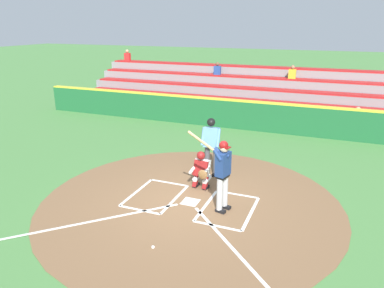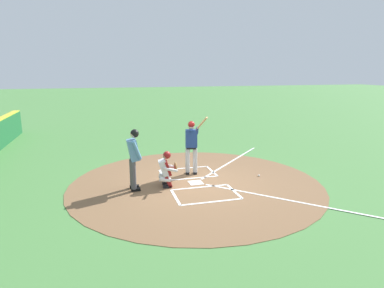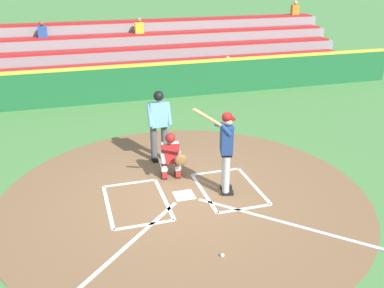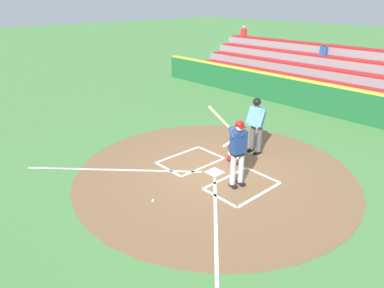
# 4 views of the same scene
# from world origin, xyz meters

# --- Properties ---
(ground_plane) EXTENTS (120.00, 120.00, 0.00)m
(ground_plane) POSITION_xyz_m (0.00, 0.00, 0.00)
(ground_plane) COLOR #4C8442
(dirt_circle) EXTENTS (8.00, 8.00, 0.01)m
(dirt_circle) POSITION_xyz_m (0.00, 0.00, 0.01)
(dirt_circle) COLOR brown
(dirt_circle) RESTS_ON ground
(home_plate_and_chalk) EXTENTS (7.93, 4.91, 0.01)m
(home_plate_and_chalk) POSITION_xyz_m (0.00, 0.88, 0.01)
(home_plate_and_chalk) COLOR white
(home_plate_and_chalk) RESTS_ON dirt_circle
(batter) EXTENTS (1.05, 0.54, 2.13)m
(batter) POSITION_xyz_m (-0.90, 0.11, 1.10)
(batter) COLOR #BCBCBC
(batter) RESTS_ON ground
(catcher) EXTENTS (0.59, 0.65, 1.13)m
(catcher) POSITION_xyz_m (0.04, -0.95, 0.59)
(catcher) COLOR black
(catcher) RESTS_ON ground
(plate_umpire) EXTENTS (0.59, 0.42, 1.86)m
(plate_umpire) POSITION_xyz_m (0.10, -1.95, 1.08)
(plate_umpire) COLOR #4C4C51
(plate_umpire) RESTS_ON ground
(baseball) EXTENTS (0.07, 0.07, 0.07)m
(baseball) POSITION_xyz_m (-0.06, 2.25, 0.04)
(baseball) COLOR white
(baseball) RESTS_ON ground
(backstop_wall) EXTENTS (22.00, 0.36, 1.31)m
(backstop_wall) POSITION_xyz_m (0.00, -7.50, 0.65)
(backstop_wall) COLOR #1E6033
(backstop_wall) RESTS_ON ground
(bleacher_stand) EXTENTS (20.00, 4.25, 3.00)m
(bleacher_stand) POSITION_xyz_m (-0.00, -10.77, 0.85)
(bleacher_stand) COLOR gray
(bleacher_stand) RESTS_ON ground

